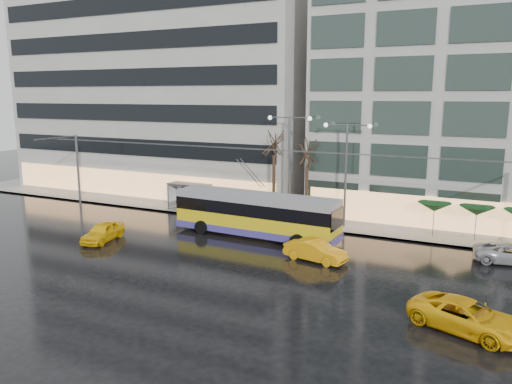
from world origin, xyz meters
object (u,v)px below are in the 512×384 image
Objects in this scene: trolleybus at (256,216)px; street_lamp_near at (289,154)px; taxi_a at (103,232)px; bus_shelter at (187,190)px.

street_lamp_near is at bearing 84.34° from trolleybus.
trolleybus is 1.48× the size of street_lamp_near.
trolleybus reaches higher than taxi_a.
bus_shelter is 0.47× the size of street_lamp_near.
taxi_a is (-0.10, -11.46, -1.25)m from bus_shelter.
street_lamp_near is (0.54, 5.47, 4.32)m from trolleybus.
trolleybus reaches higher than bus_shelter.
bus_shelter is 11.53m from taxi_a.
bus_shelter reaches higher than taxi_a.
bus_shelter is 1.00× the size of taxi_a.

